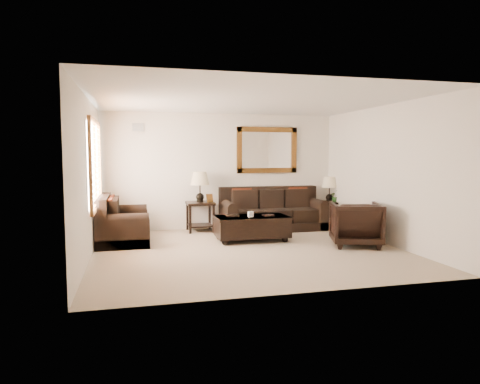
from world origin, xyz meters
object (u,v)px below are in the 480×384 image
object	(u,v)px
coffee_table	(252,225)
armchair	(356,222)
end_table_left	(200,193)
end_table_right	(329,194)
loveseat	(120,225)
sofa	(272,214)

from	to	relation	value
coffee_table	armchair	size ratio (longest dim) A/B	1.59
end_table_left	end_table_right	distance (m)	3.20
loveseat	armchair	world-z (taller)	loveseat
end_table_right	coffee_table	size ratio (longest dim) A/B	0.81
loveseat	armchair	bearing A→B (deg)	-108.42
end_table_left	coffee_table	world-z (taller)	end_table_left
end_table_right	sofa	bearing A→B (deg)	-174.07
sofa	armchair	bearing A→B (deg)	-65.51
end_table_left	end_table_right	world-z (taller)	end_table_left
end_table_right	coffee_table	distance (m)	2.75
loveseat	end_table_right	world-z (taller)	end_table_right
end_table_left	coffee_table	size ratio (longest dim) A/B	0.92
sofa	end_table_right	world-z (taller)	end_table_right
loveseat	end_table_right	bearing A→B (deg)	-80.48
sofa	coffee_table	world-z (taller)	sofa
sofa	loveseat	size ratio (longest dim) A/B	1.44
end_table_left	coffee_table	distance (m)	1.67
sofa	coffee_table	distance (m)	1.46
loveseat	end_table_left	bearing A→B (deg)	-65.46
end_table_left	armchair	size ratio (longest dim) A/B	1.46
sofa	loveseat	world-z (taller)	sofa
sofa	end_table_left	bearing A→B (deg)	175.85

